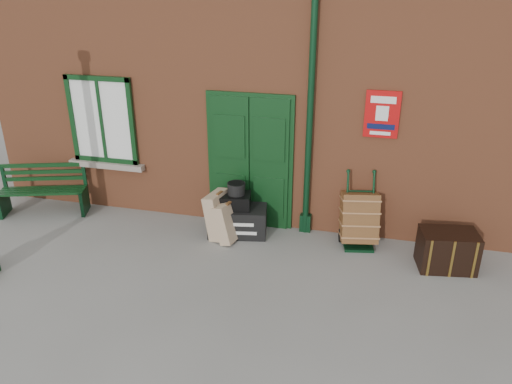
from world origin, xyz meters
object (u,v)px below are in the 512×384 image
(porter_trolley, at_px, (359,218))
(dark_trunk, at_px, (447,250))
(houdini_trunk, at_px, (238,221))
(bench, at_px, (43,188))

(porter_trolley, bearing_deg, dark_trunk, -28.31)
(dark_trunk, bearing_deg, houdini_trunk, 166.62)
(porter_trolley, height_order, dark_trunk, porter_trolley)
(bench, relative_size, porter_trolley, 1.32)
(houdini_trunk, height_order, dark_trunk, dark_trunk)
(bench, xyz_separation_m, porter_trolley, (5.49, 0.20, -0.01))
(bench, distance_m, porter_trolley, 5.49)
(dark_trunk, bearing_deg, bench, 169.24)
(bench, distance_m, houdini_trunk, 3.56)
(houdini_trunk, xyz_separation_m, dark_trunk, (3.22, -0.24, 0.05))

